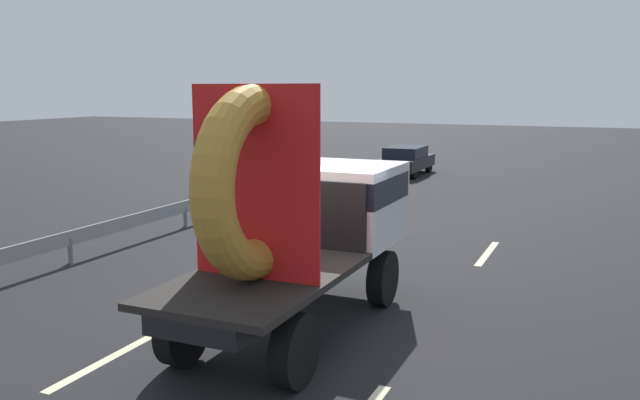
{
  "coord_description": "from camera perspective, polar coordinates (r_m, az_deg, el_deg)",
  "views": [
    {
      "loc": [
        4.23,
        -8.82,
        3.72
      ],
      "look_at": [
        -0.06,
        0.82,
        1.92
      ],
      "focal_mm": 36.63,
      "sensor_mm": 36.0,
      "label": 1
    }
  ],
  "objects": [
    {
      "name": "flatbed_truck",
      "position": [
        10.29,
        -1.12,
        -1.31
      ],
      "size": [
        2.02,
        5.51,
        3.79
      ],
      "color": "black",
      "rests_on": "ground_plane"
    },
    {
      "name": "ground_plane",
      "position": [
        10.47,
        -1.56,
        -11.13
      ],
      "size": [
        120.0,
        120.0,
        0.0
      ],
      "primitive_type": "plane",
      "color": "black"
    },
    {
      "name": "lane_dash_right_far",
      "position": [
        15.45,
        14.41,
        -4.53
      ],
      "size": [
        0.16,
        2.4,
        0.01
      ],
      "primitive_type": "cube",
      "rotation": [
        0.0,
        0.0,
        1.57
      ],
      "color": "beige",
      "rests_on": "ground_plane"
    },
    {
      "name": "guardrail",
      "position": [
        16.53,
        -15.95,
        -1.79
      ],
      "size": [
        0.1,
        16.75,
        0.71
      ],
      "color": "gray",
      "rests_on": "ground_plane"
    },
    {
      "name": "lane_dash_left_near",
      "position": [
        9.77,
        -18.23,
        -13.17
      ],
      "size": [
        0.16,
        2.16,
        0.01
      ],
      "primitive_type": "cube",
      "rotation": [
        0.0,
        0.0,
        1.57
      ],
      "color": "beige",
      "rests_on": "ground_plane"
    },
    {
      "name": "distant_sedan",
      "position": [
        28.73,
        7.51,
        3.52
      ],
      "size": [
        1.63,
        3.79,
        1.24
      ],
      "color": "black",
      "rests_on": "ground_plane"
    },
    {
      "name": "lane_dash_left_far",
      "position": [
        15.91,
        0.39,
        -3.81
      ],
      "size": [
        0.16,
        2.53,
        0.01
      ],
      "primitive_type": "cube",
      "rotation": [
        0.0,
        0.0,
        1.57
      ],
      "color": "beige",
      "rests_on": "ground_plane"
    }
  ]
}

